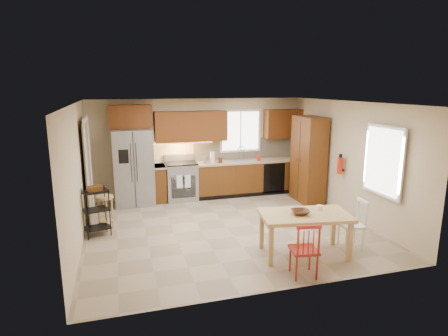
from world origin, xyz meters
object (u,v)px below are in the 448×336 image
Objects in this scene: table_bowl at (300,215)px; utility_cart at (96,212)px; refrigerator at (134,167)px; chair_red at (304,249)px; chair_white at (352,224)px; bar_stool at (106,213)px; fire_extinguisher at (340,166)px; table_jar at (320,209)px; dining_table at (304,235)px; pantry at (308,159)px; range_stove at (181,182)px; soap_bottle at (259,157)px.

utility_cart is at bearing 150.58° from table_bowl.
chair_red is (2.25, -4.32, -0.48)m from refrigerator.
utility_cart is (-4.35, 1.81, 0.03)m from chair_white.
fire_extinguisher is at bearing -11.56° from bar_stool.
fire_extinguisher is 2.17m from table_jar.
dining_table is 3.87m from bar_stool.
table_jar is at bearing -114.50° from pantry.
table_bowl is at bearing -40.64° from bar_stool.
chair_white is at bearing 2.75° from table_bowl.
fire_extinguisher is (3.18, -2.04, 0.64)m from range_stove.
refrigerator is 2.11× the size of chair_white.
range_stove is 2.42m from bar_stool.
table_jar is (0.41, 0.09, 0.03)m from table_bowl.
range_stove is 4.06m from table_jar.
soap_bottle is 3.66m from chair_white.
dining_table is at bearing -135.57° from fire_extinguisher.
utility_cart is (-3.72, 1.77, -0.29)m from table_jar.
refrigerator is at bearing -177.01° from range_stove.
utility_cart is at bearing -169.84° from pantry.
range_stove is 3.09× the size of table_bowl.
range_stove is 3.83m from fire_extinguisher.
dining_table is (2.60, -3.67, -0.55)m from refrigerator.
bar_stool is 0.31m from utility_cart.
refrigerator is 0.87× the size of pantry.
utility_cart is at bearing 76.49° from chair_white.
dining_table is 0.74m from chair_red.
refrigerator is at bearing 126.61° from chair_red.
range_stove is 2.70m from utility_cart.
bar_stool is at bearing -172.35° from pantry.
refrigerator reaches higher than chair_white.
chair_red is (1.10, -4.38, -0.03)m from range_stove.
table_jar is (2.92, -3.58, -0.16)m from refrigerator.
pantry is 3.93m from chair_red.
refrigerator is 5.09m from chair_white.
refrigerator is 2.62× the size of bar_stool.
pantry is (0.95, -0.90, 0.05)m from soap_bottle.
chair_white reaches higher than bar_stool.
refrigerator is 4.62m from table_jar.
soap_bottle is 4.43m from chair_red.
chair_white is at bearing 37.44° from chair_red.
chair_red is at bearing -55.23° from utility_cart.
range_stove reaches higher than chair_red.
refrigerator reaches higher than range_stove.
chair_red is 0.93× the size of utility_cart.
chair_white is at bearing -84.16° from soap_bottle.
table_bowl is at bearing -55.69° from refrigerator.
table_jar is 4.13m from utility_cart.
range_stove is 7.80× the size of table_jar.
range_stove is at bearing 28.07° from utility_cart.
chair_red is at bearing -50.50° from bar_stool.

